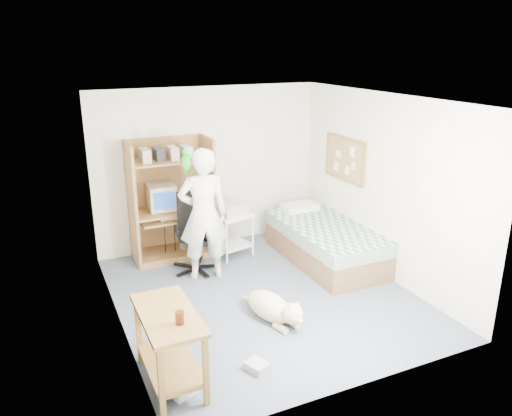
# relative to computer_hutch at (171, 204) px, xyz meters

# --- Properties ---
(floor) EXTENTS (4.00, 4.00, 0.00)m
(floor) POSITION_rel_computer_hutch_xyz_m (0.70, -1.74, -0.82)
(floor) COLOR #4B5966
(floor) RESTS_ON ground
(wall_back) EXTENTS (3.60, 0.02, 2.50)m
(wall_back) POSITION_rel_computer_hutch_xyz_m (0.70, 0.26, 0.43)
(wall_back) COLOR silver
(wall_back) RESTS_ON floor
(wall_right) EXTENTS (0.02, 4.00, 2.50)m
(wall_right) POSITION_rel_computer_hutch_xyz_m (2.50, -1.74, 0.43)
(wall_right) COLOR silver
(wall_right) RESTS_ON floor
(wall_left) EXTENTS (0.02, 4.00, 2.50)m
(wall_left) POSITION_rel_computer_hutch_xyz_m (-1.10, -1.74, 0.43)
(wall_left) COLOR silver
(wall_left) RESTS_ON floor
(ceiling) EXTENTS (3.60, 4.00, 0.02)m
(ceiling) POSITION_rel_computer_hutch_xyz_m (0.70, -1.74, 1.68)
(ceiling) COLOR white
(ceiling) RESTS_ON wall_back
(computer_hutch) EXTENTS (1.20, 0.63, 1.80)m
(computer_hutch) POSITION_rel_computer_hutch_xyz_m (0.00, 0.00, 0.00)
(computer_hutch) COLOR brown
(computer_hutch) RESTS_ON floor
(bed) EXTENTS (1.02, 2.02, 0.66)m
(bed) POSITION_rel_computer_hutch_xyz_m (2.00, -1.12, -0.53)
(bed) COLOR brown
(bed) RESTS_ON floor
(side_desk) EXTENTS (0.50, 1.00, 0.75)m
(side_desk) POSITION_rel_computer_hutch_xyz_m (-0.85, -2.94, -0.33)
(side_desk) COLOR brown
(side_desk) RESTS_ON floor
(corkboard) EXTENTS (0.04, 0.94, 0.66)m
(corkboard) POSITION_rel_computer_hutch_xyz_m (2.47, -0.84, 0.63)
(corkboard) COLOR #9A7445
(corkboard) RESTS_ON wall_right
(office_chair) EXTENTS (0.62, 0.62, 1.10)m
(office_chair) POSITION_rel_computer_hutch_xyz_m (0.16, -0.60, -0.43)
(office_chair) COLOR black
(office_chair) RESTS_ON floor
(person) EXTENTS (0.74, 0.55, 1.83)m
(person) POSITION_rel_computer_hutch_xyz_m (0.20, -0.91, 0.09)
(person) COLOR white
(person) RESTS_ON floor
(parrot) EXTENTS (0.13, 0.24, 0.37)m
(parrot) POSITION_rel_computer_hutch_xyz_m (-0.01, -0.89, 0.85)
(parrot) COLOR #148E1A
(parrot) RESTS_ON person
(dog) EXTENTS (0.50, 1.02, 0.39)m
(dog) POSITION_rel_computer_hutch_xyz_m (0.54, -2.34, -0.65)
(dog) COLOR beige
(dog) RESTS_ON floor
(printer_cart) EXTENTS (0.65, 0.57, 0.67)m
(printer_cart) POSITION_rel_computer_hutch_xyz_m (0.82, -0.38, -0.38)
(printer_cart) COLOR white
(printer_cart) RESTS_ON floor
(printer) EXTENTS (0.49, 0.41, 0.18)m
(printer) POSITION_rel_computer_hutch_xyz_m (0.82, -0.38, -0.06)
(printer) COLOR #A8A8A3
(printer) RESTS_ON printer_cart
(crt_monitor) EXTENTS (0.41, 0.43, 0.37)m
(crt_monitor) POSITION_rel_computer_hutch_xyz_m (-0.14, 0.01, 0.13)
(crt_monitor) COLOR beige
(crt_monitor) RESTS_ON computer_hutch
(keyboard) EXTENTS (0.45, 0.16, 0.03)m
(keyboard) POSITION_rel_computer_hutch_xyz_m (-0.00, -0.16, -0.15)
(keyboard) COLOR beige
(keyboard) RESTS_ON computer_hutch
(pencil_cup) EXTENTS (0.08, 0.08, 0.12)m
(pencil_cup) POSITION_rel_computer_hutch_xyz_m (0.35, -0.09, -0.00)
(pencil_cup) COLOR yellow
(pencil_cup) RESTS_ON computer_hutch
(drink_glass) EXTENTS (0.08, 0.08, 0.12)m
(drink_glass) POSITION_rel_computer_hutch_xyz_m (-0.80, -3.16, -0.01)
(drink_glass) COLOR #431A0A
(drink_glass) RESTS_ON side_desk
(floor_box_a) EXTENTS (0.31, 0.28, 0.10)m
(floor_box_a) POSITION_rel_computer_hutch_xyz_m (-0.80, -3.14, -0.77)
(floor_box_a) COLOR white
(floor_box_a) RESTS_ON floor
(floor_box_b) EXTENTS (0.25, 0.27, 0.08)m
(floor_box_b) POSITION_rel_computer_hutch_xyz_m (-0.03, -3.11, -0.78)
(floor_box_b) COLOR #A5A6A1
(floor_box_b) RESTS_ON floor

